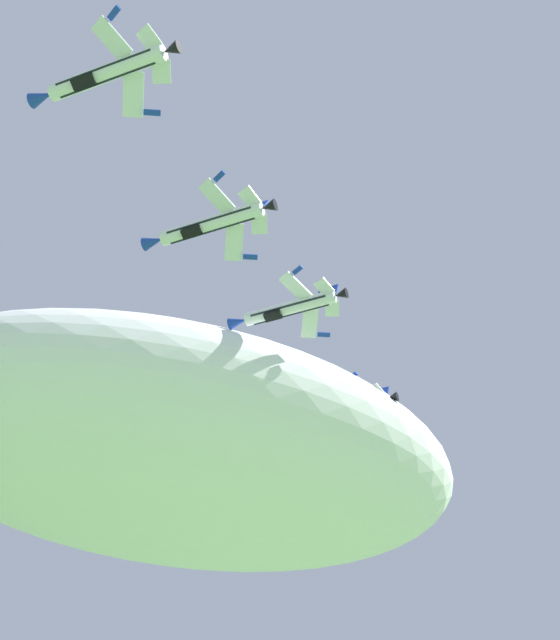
# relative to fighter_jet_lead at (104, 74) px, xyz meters

# --- Properties ---
(cloud_high_distant) EXTENTS (82.24, 46.31, 26.67)m
(cloud_high_distant) POSITION_rel_fighter_jet_lead_xyz_m (24.52, 54.71, -4.59)
(cloud_high_distant) COLOR white
(fighter_jet_lead) EXTENTS (12.28, 12.28, 5.55)m
(fighter_jet_lead) POSITION_rel_fighter_jet_lead_xyz_m (0.00, 0.00, 0.00)
(fighter_jet_lead) COLOR white
(fighter_jet_left_wing) EXTENTS (12.28, 12.28, 5.45)m
(fighter_jet_left_wing) POSITION_rel_fighter_jet_lead_xyz_m (15.46, 15.22, -0.24)
(fighter_jet_left_wing) COLOR white
(fighter_jet_right_wing) EXTENTS (12.31, 12.36, 5.14)m
(fighter_jet_right_wing) POSITION_rel_fighter_jet_lead_xyz_m (30.37, 29.02, 2.93)
(fighter_jet_right_wing) COLOR white
(fighter_jet_left_outer) EXTENTS (12.29, 12.35, 5.18)m
(fighter_jet_left_outer) POSITION_rel_fighter_jet_lead_xyz_m (44.04, 42.61, -0.44)
(fighter_jet_left_outer) COLOR white
(fighter_jet_right_outer) EXTENTS (12.28, 12.33, 5.23)m
(fighter_jet_right_outer) POSITION_rel_fighter_jet_lead_xyz_m (57.21, 58.12, -1.15)
(fighter_jet_right_outer) COLOR white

